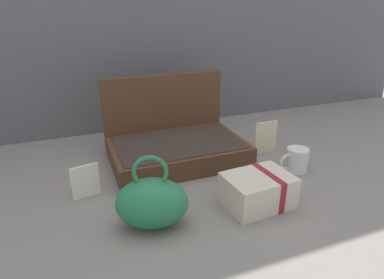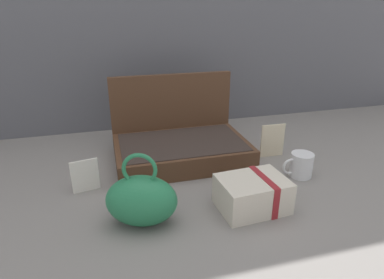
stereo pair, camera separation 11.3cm
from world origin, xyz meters
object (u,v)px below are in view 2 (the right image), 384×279
at_px(teal_pouch_handbag, 142,200).
at_px(cream_toiletry_bag, 253,194).
at_px(coffee_mug, 301,165).
at_px(poster_card_right, 272,140).
at_px(info_card_left, 85,176).
at_px(open_suitcase, 180,142).

bearing_deg(teal_pouch_handbag, cream_toiletry_bag, -2.20).
distance_m(cream_toiletry_bag, coffee_mug, 0.29).
relative_size(coffee_mug, poster_card_right, 0.85).
relative_size(teal_pouch_handbag, coffee_mug, 1.99).
relative_size(teal_pouch_handbag, cream_toiletry_bag, 1.10).
relative_size(cream_toiletry_bag, info_card_left, 1.87).
distance_m(open_suitcase, poster_card_right, 0.38).
xyz_separation_m(teal_pouch_handbag, poster_card_right, (0.57, 0.31, -0.01)).
bearing_deg(info_card_left, teal_pouch_handbag, -65.96).
xyz_separation_m(open_suitcase, info_card_left, (-0.36, -0.18, -0.01)).
distance_m(info_card_left, poster_card_right, 0.73).
xyz_separation_m(cream_toiletry_bag, coffee_mug, (0.25, 0.14, -0.01)).
bearing_deg(open_suitcase, coffee_mug, -35.53).
distance_m(open_suitcase, coffee_mug, 0.47).
bearing_deg(open_suitcase, info_card_left, -153.94).
height_order(open_suitcase, poster_card_right, open_suitcase).
relative_size(info_card_left, poster_card_right, 0.82).
bearing_deg(cream_toiletry_bag, info_card_left, 154.23).
distance_m(open_suitcase, info_card_left, 0.40).
bearing_deg(poster_card_right, teal_pouch_handbag, -150.20).
bearing_deg(info_card_left, cream_toiletry_bag, -36.88).
bearing_deg(info_card_left, poster_card_right, -4.40).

